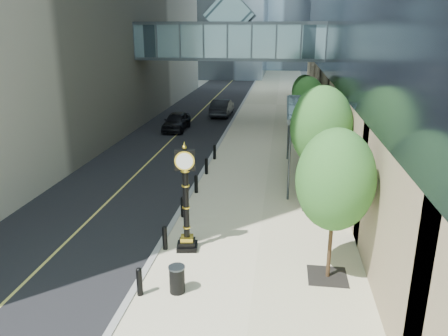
% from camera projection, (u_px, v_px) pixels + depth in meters
% --- Properties ---
extents(ground, '(320.00, 320.00, 0.00)m').
position_uv_depth(ground, '(216.00, 322.00, 13.31)').
color(ground, gray).
rests_on(ground, ground).
extents(road, '(8.00, 180.00, 0.02)m').
position_uv_depth(road, '(209.00, 103.00, 51.94)').
color(road, black).
rests_on(road, ground).
extents(sidewalk, '(8.00, 180.00, 0.06)m').
position_uv_depth(sidewalk, '(276.00, 105.00, 50.90)').
color(sidewalk, beige).
rests_on(sidewalk, ground).
extents(curb, '(0.25, 180.00, 0.07)m').
position_uv_depth(curb, '(242.00, 104.00, 51.42)').
color(curb, gray).
rests_on(curb, ground).
extents(skywalk, '(17.00, 4.20, 5.80)m').
position_uv_depth(skywalk, '(230.00, 38.00, 37.75)').
color(skywalk, slate).
rests_on(skywalk, ground).
extents(entrance_canopy, '(3.00, 8.00, 4.38)m').
position_uv_depth(entrance_canopy, '(313.00, 109.00, 24.78)').
color(entrance_canopy, '#383F44').
rests_on(entrance_canopy, ground).
extents(bollard_row, '(0.20, 16.20, 0.90)m').
position_uv_depth(bollard_row, '(190.00, 196.00, 21.99)').
color(bollard_row, black).
rests_on(bollard_row, sidewalk).
extents(street_trees, '(2.92, 28.43, 6.01)m').
position_uv_depth(street_trees, '(315.00, 118.00, 24.98)').
color(street_trees, black).
rests_on(street_trees, sidewalk).
extents(street_clock, '(0.92, 0.92, 4.33)m').
position_uv_depth(street_clock, '(186.00, 206.00, 17.07)').
color(street_clock, black).
rests_on(street_clock, sidewalk).
extents(trash_bin, '(0.60, 0.60, 0.90)m').
position_uv_depth(trash_bin, '(177.00, 280.00, 14.61)').
color(trash_bin, black).
rests_on(trash_bin, sidewalk).
extents(pedestrian, '(0.64, 0.51, 1.52)m').
position_uv_depth(pedestrian, '(321.00, 164.00, 26.12)').
color(pedestrian, '#A5A297').
rests_on(pedestrian, sidewalk).
extents(car_near, '(1.87, 4.61, 1.57)m').
position_uv_depth(car_near, '(176.00, 121.00, 38.07)').
color(car_near, black).
rests_on(car_near, road).
extents(car_far, '(1.91, 5.14, 1.68)m').
position_uv_depth(car_far, '(222.00, 107.00, 44.45)').
color(car_far, black).
rests_on(car_far, road).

